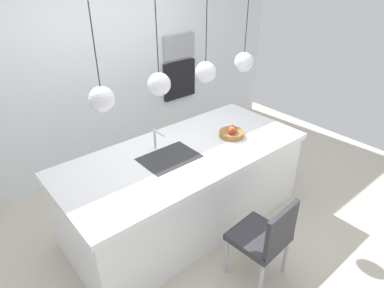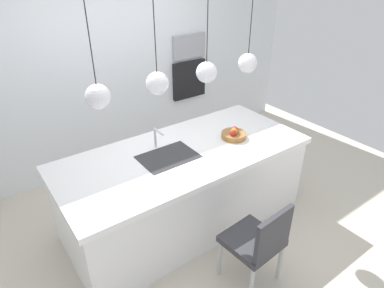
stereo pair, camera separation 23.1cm
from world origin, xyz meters
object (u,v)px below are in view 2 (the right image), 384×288
fruit_bowl (234,134)px  oven (189,80)px  microwave (189,46)px  chair_near (258,241)px

fruit_bowl → oven: 1.76m
fruit_bowl → microwave: bearing=70.8°
fruit_bowl → chair_near: (-0.57, -0.98, -0.44)m
oven → chair_near: bearing=-113.5°
chair_near → oven: bearing=66.5°
microwave → oven: microwave is taller
chair_near → fruit_bowl: bearing=59.9°
fruit_bowl → chair_near: size_ratio=0.31×
chair_near → microwave: bearing=66.5°
microwave → oven: 0.50m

